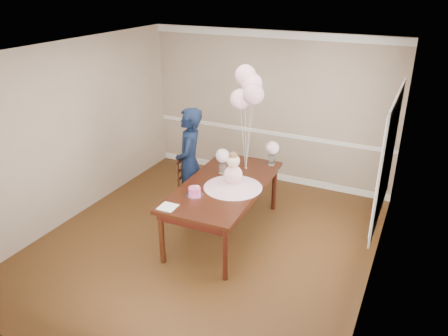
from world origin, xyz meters
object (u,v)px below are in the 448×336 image
Objects in this scene: birthday_cake at (195,191)px; woman at (190,164)px; dining_chair_seat at (193,185)px; dining_table_top at (224,185)px.

birthday_cake is 0.93m from woman.
dining_chair_seat is at bearing 121.41° from birthday_cake.
dining_chair_seat is (-0.60, 0.98, -0.48)m from birthday_cake.
birthday_cake is 1.25m from dining_chair_seat.
dining_chair_seat is 0.22× the size of woman.
birthday_cake is 0.09× the size of woman.
birthday_cake is 0.42× the size of dining_chair_seat.
dining_table_top is 13.33× the size of birthday_cake.
dining_table_top is 0.77m from woman.
woman is at bearing -76.70° from dining_chair_seat.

